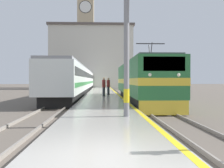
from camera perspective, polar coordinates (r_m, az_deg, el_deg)
The scene contains 11 objects.
ground_plane at distance 35.57m, azimuth -2.15°, elevation -2.41°, with size 200.00×200.00×0.00m, color #60564C.
platform at distance 30.57m, azimuth -2.11°, elevation -2.52°, with size 3.75×140.00×0.45m.
rail_track_near at distance 30.77m, azimuth 4.11°, elevation -2.86°, with size 2.84×140.00×0.16m.
rail_track_far at distance 30.75m, azimuth -8.40°, elevation -2.87°, with size 2.83×140.00×0.16m.
locomotive_train at distance 22.67m, azimuth 6.42°, elevation 0.46°, with size 2.92×16.53×4.62m.
passenger_train at distance 44.11m, azimuth -6.57°, elevation 0.77°, with size 2.92×53.68×3.62m.
catenary_mast at distance 11.54m, azimuth 3.78°, elevation 10.62°, with size 2.67×0.26×7.03m.
person_on_platform at distance 25.65m, azimuth -1.80°, elevation -0.47°, with size 0.34×0.34×1.85m.
second_waiting_passenger at distance 27.69m, azimuth -0.79°, elevation -0.40°, with size 0.34×0.34×1.83m.
clock_tower at distance 74.42m, azimuth -5.71°, elevation 11.13°, with size 5.51×5.51×28.79m.
station_building at distance 61.49m, azimuth -4.42°, elevation 5.72°, with size 18.98×9.88×14.44m.
Camera 1 is at (-0.14, -5.51, 2.02)m, focal length 42.00 mm.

